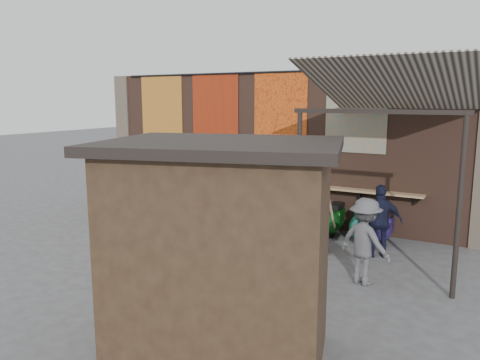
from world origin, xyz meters
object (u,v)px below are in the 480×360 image
(scooter_stool_3, at_px, (228,207))
(scooter_stool_8, at_px, (335,219))
(scooter_stool_0, at_px, (177,200))
(scooter_stool_4, at_px, (248,209))
(scooter_stool_1, at_px, (193,202))
(scooter_stool_7, at_px, (312,217))
(scooter_stool_10, at_px, (385,227))
(market_stall, at_px, (222,259))
(shelf_box, at_px, (264,176))
(shopper_grey, at_px, (365,241))
(scooter_stool_9, at_px, (362,222))
(shopper_navy, at_px, (380,221))
(shopper_tan, at_px, (316,212))
(scooter_stool_2, at_px, (211,205))
(diner_left, at_px, (173,188))
(scooter_stool_5, at_px, (267,210))
(scooter_stool_6, at_px, (292,216))

(scooter_stool_3, height_order, scooter_stool_8, scooter_stool_8)
(scooter_stool_0, relative_size, scooter_stool_4, 0.94)
(scooter_stool_1, distance_m, scooter_stool_7, 3.65)
(scooter_stool_1, xyz_separation_m, scooter_stool_10, (5.42, -0.02, -0.01))
(market_stall, bearing_deg, shelf_box, 96.62)
(scooter_stool_3, distance_m, shopper_grey, 5.16)
(shopper_grey, bearing_deg, shelf_box, -18.55)
(scooter_stool_10, bearing_deg, scooter_stool_9, -177.09)
(shopper_navy, bearing_deg, shopper_grey, 70.61)
(shelf_box, height_order, scooter_stool_3, shelf_box)
(scooter_stool_8, bearing_deg, shopper_tan, -89.91)
(scooter_stool_2, height_order, shopper_tan, shopper_tan)
(scooter_stool_1, height_order, scooter_stool_9, scooter_stool_9)
(scooter_stool_7, relative_size, scooter_stool_8, 1.04)
(shelf_box, xyz_separation_m, shopper_grey, (3.50, -2.99, -0.47))
(shopper_navy, relative_size, shopper_grey, 0.98)
(diner_left, bearing_deg, scooter_stool_9, 11.18)
(shelf_box, height_order, shopper_grey, shopper_grey)
(scooter_stool_1, relative_size, diner_left, 0.47)
(scooter_stool_7, bearing_deg, scooter_stool_3, -179.87)
(scooter_stool_2, distance_m, shopper_navy, 5.03)
(scooter_stool_3, xyz_separation_m, scooter_stool_7, (2.43, 0.01, 0.02))
(shopper_navy, bearing_deg, scooter_stool_5, -41.26)
(scooter_stool_5, height_order, shopper_tan, shopper_tan)
(scooter_stool_3, distance_m, diner_left, 1.63)
(scooter_stool_0, bearing_deg, shelf_box, 6.21)
(shopper_tan, height_order, market_stall, market_stall)
(shopper_navy, distance_m, market_stall, 5.09)
(scooter_stool_4, distance_m, shopper_tan, 2.83)
(scooter_stool_0, relative_size, scooter_stool_9, 0.84)
(shelf_box, xyz_separation_m, scooter_stool_5, (0.27, -0.33, -0.84))
(shelf_box, distance_m, scooter_stool_6, 1.36)
(shelf_box, bearing_deg, scooter_stool_5, -50.76)
(scooter_stool_2, xyz_separation_m, shopper_navy, (4.90, -1.07, 0.42))
(scooter_stool_2, distance_m, scooter_stool_7, 3.02)
(shopper_grey, bearing_deg, scooter_stool_9, -52.65)
(scooter_stool_7, height_order, scooter_stool_8, scooter_stool_7)
(shopper_grey, bearing_deg, diner_left, 2.26)
(diner_left, xyz_separation_m, shopper_navy, (5.77, -0.49, -0.08))
(scooter_stool_7, bearing_deg, scooter_stool_9, -0.23)
(scooter_stool_5, bearing_deg, scooter_stool_0, 179.17)
(scooter_stool_6, bearing_deg, scooter_stool_10, 0.23)
(scooter_stool_0, bearing_deg, scooter_stool_10, -0.09)
(scooter_stool_10, distance_m, diner_left, 5.71)
(scooter_stool_1, relative_size, scooter_stool_2, 1.09)
(scooter_stool_6, xyz_separation_m, scooter_stool_7, (0.57, -0.01, 0.06))
(scooter_stool_6, height_order, shopper_grey, shopper_grey)
(shopper_grey, bearing_deg, scooter_stool_2, -6.28)
(scooter_stool_1, height_order, shopper_tan, shopper_tan)
(scooter_stool_8, relative_size, market_stall, 0.30)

